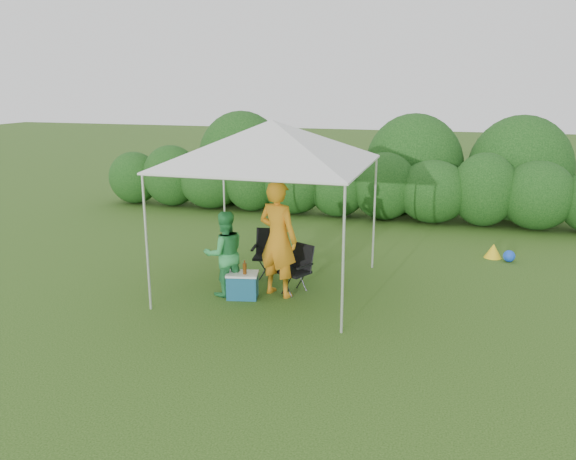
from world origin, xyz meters
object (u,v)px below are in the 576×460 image
(chair_right, at_px, (297,265))
(woman, at_px, (225,254))
(canopy, at_px, (272,143))
(cooler, at_px, (242,285))
(chair_left, at_px, (268,250))
(man, at_px, (278,239))

(chair_right, xyz_separation_m, woman, (-1.10, -0.47, 0.25))
(chair_right, distance_m, woman, 1.22)
(canopy, bearing_deg, cooler, -115.60)
(cooler, bearing_deg, chair_left, 74.70)
(man, height_order, woman, man)
(chair_right, height_order, woman, woman)
(chair_left, height_order, cooler, chair_left)
(chair_right, xyz_separation_m, man, (-0.26, -0.23, 0.50))
(canopy, xyz_separation_m, chair_left, (-0.25, 0.52, -1.98))
(canopy, distance_m, man, 1.56)
(chair_left, relative_size, woman, 0.61)
(cooler, bearing_deg, woman, 157.35)
(woman, bearing_deg, chair_left, -145.61)
(canopy, distance_m, cooler, 2.36)
(man, bearing_deg, cooler, 48.30)
(cooler, bearing_deg, chair_right, 21.56)
(chair_right, relative_size, man, 0.42)
(chair_right, distance_m, chair_left, 0.96)
(chair_left, distance_m, cooler, 1.19)
(chair_left, height_order, woman, woman)
(man, distance_m, cooler, 0.95)
(man, bearing_deg, woman, 34.34)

